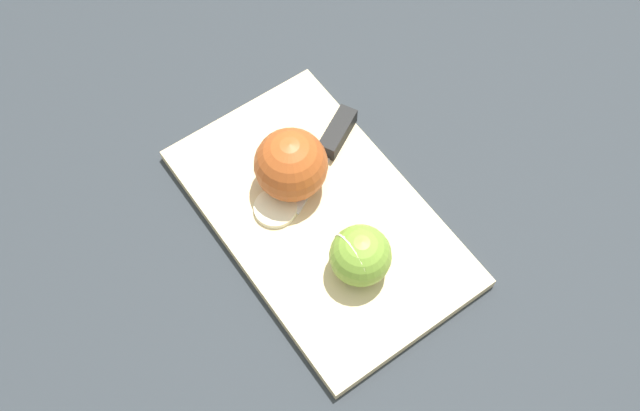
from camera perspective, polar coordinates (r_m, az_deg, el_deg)
The scene contains 6 objects.
ground_plane at distance 0.91m, azimuth 0.00°, elevation -1.09°, with size 4.00×4.00×0.00m, color #282D33.
cutting_board at distance 0.90m, azimuth 0.00°, elevation -0.85°, with size 0.41×0.29×0.02m.
apple_half_left at distance 0.83m, azimuth 3.08°, elevation -3.85°, with size 0.07×0.07×0.07m.
apple_half_right at distance 0.88m, azimuth -2.23°, elevation 3.10°, with size 0.09×0.09×0.09m.
knife at distance 0.94m, azimuth 1.18°, elevation 5.28°, with size 0.11×0.13×0.02m.
apple_slice at distance 0.90m, azimuth -3.42°, elevation -0.21°, with size 0.05×0.05×0.01m.
Camera 1 is at (-0.38, 0.18, 0.81)m, focal length 42.00 mm.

